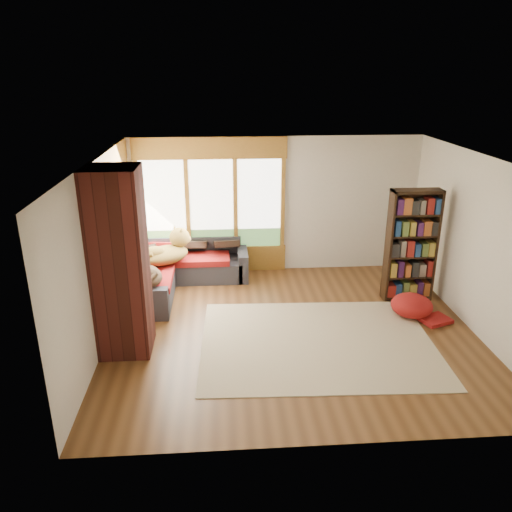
# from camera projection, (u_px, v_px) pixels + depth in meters

# --- Properties ---
(floor) EXTENTS (5.50, 5.50, 0.00)m
(floor) POSITION_uv_depth(u_px,v_px,m) (291.00, 330.00, 7.63)
(floor) COLOR #4E2E15
(floor) RESTS_ON ground
(ceiling) EXTENTS (5.50, 5.50, 0.00)m
(ceiling) POSITION_uv_depth(u_px,v_px,m) (296.00, 160.00, 6.71)
(ceiling) COLOR white
(wall_back) EXTENTS (5.50, 0.04, 2.60)m
(wall_back) POSITION_uv_depth(u_px,v_px,m) (275.00, 206.00, 9.50)
(wall_back) COLOR silver
(wall_back) RESTS_ON ground
(wall_front) EXTENTS (5.50, 0.04, 2.60)m
(wall_front) POSITION_uv_depth(u_px,v_px,m) (330.00, 338.00, 4.83)
(wall_front) COLOR silver
(wall_front) RESTS_ON ground
(wall_left) EXTENTS (0.04, 5.00, 2.60)m
(wall_left) POSITION_uv_depth(u_px,v_px,m) (99.00, 255.00, 6.98)
(wall_left) COLOR silver
(wall_left) RESTS_ON ground
(wall_right) EXTENTS (0.04, 5.00, 2.60)m
(wall_right) POSITION_uv_depth(u_px,v_px,m) (478.00, 246.00, 7.35)
(wall_right) COLOR silver
(wall_right) RESTS_ON ground
(windows_back) EXTENTS (2.82, 0.10, 1.90)m
(windows_back) POSITION_uv_depth(u_px,v_px,m) (212.00, 205.00, 9.37)
(windows_back) COLOR olive
(windows_back) RESTS_ON wall_back
(windows_left) EXTENTS (0.10, 2.62, 1.90)m
(windows_left) POSITION_uv_depth(u_px,v_px,m) (117.00, 226.00, 8.08)
(windows_left) COLOR olive
(windows_left) RESTS_ON wall_left
(roller_blind) EXTENTS (0.03, 0.72, 0.90)m
(roller_blind) POSITION_uv_depth(u_px,v_px,m) (125.00, 190.00, 8.72)
(roller_blind) COLOR #6D7C58
(roller_blind) RESTS_ON wall_left
(brick_chimney) EXTENTS (0.70, 0.70, 2.60)m
(brick_chimney) POSITION_uv_depth(u_px,v_px,m) (120.00, 264.00, 6.68)
(brick_chimney) COLOR #471914
(brick_chimney) RESTS_ON ground
(sectional_sofa) EXTENTS (2.20, 2.20, 0.80)m
(sectional_sofa) POSITION_uv_depth(u_px,v_px,m) (171.00, 273.00, 8.97)
(sectional_sofa) COLOR #2D2D32
(sectional_sofa) RESTS_ON ground
(area_rug) EXTENTS (3.45, 2.69, 0.01)m
(area_rug) POSITION_uv_depth(u_px,v_px,m) (317.00, 342.00, 7.28)
(area_rug) COLOR silver
(area_rug) RESTS_ON ground
(bookshelf) EXTENTS (0.83, 0.28, 1.93)m
(bookshelf) POSITION_uv_depth(u_px,v_px,m) (411.00, 246.00, 8.34)
(bookshelf) COLOR black
(bookshelf) RESTS_ON ground
(pouf) EXTENTS (0.82, 0.82, 0.36)m
(pouf) POSITION_uv_depth(u_px,v_px,m) (412.00, 305.00, 8.01)
(pouf) COLOR maroon
(pouf) RESTS_ON area_rug
(dog_tan) EXTENTS (1.07, 1.01, 0.52)m
(dog_tan) POSITION_uv_depth(u_px,v_px,m) (168.00, 245.00, 8.86)
(dog_tan) COLOR olive
(dog_tan) RESTS_ON sectional_sofa
(dog_brindle) EXTENTS (0.81, 0.97, 0.47)m
(dog_brindle) POSITION_uv_depth(u_px,v_px,m) (143.00, 265.00, 8.04)
(dog_brindle) COLOR #342418
(dog_brindle) RESTS_ON sectional_sofa
(throw_pillows) EXTENTS (1.98, 1.68, 0.45)m
(throw_pillows) POSITION_uv_depth(u_px,v_px,m) (172.00, 245.00, 8.94)
(throw_pillows) COLOR black
(throw_pillows) RESTS_ON sectional_sofa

